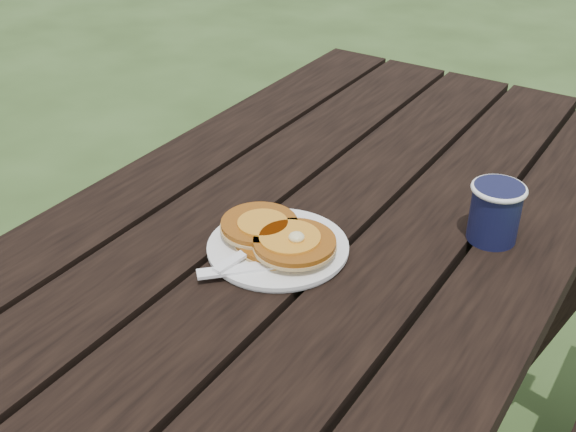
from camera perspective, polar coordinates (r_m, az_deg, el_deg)
The scene contains 5 objects.
plate at distance 1.05m, azimuth -0.80°, elevation -2.57°, with size 0.20×0.20×0.01m, color white.
pancake_stack at distance 1.04m, azimuth -0.83°, elevation -1.62°, with size 0.18×0.13×0.04m.
knife at distance 1.00m, azimuth -2.08°, elevation -4.00°, with size 0.02×0.18×0.01m, color white.
fork at distance 1.02m, azimuth -3.52°, elevation -2.98°, with size 0.03×0.16×0.01m, color white, non-canonical shape.
coffee_cup at distance 1.09m, azimuth 16.09°, elevation 0.53°, with size 0.08×0.08×0.09m.
Camera 1 is at (0.48, -0.65, 1.35)m, focal length 45.00 mm.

